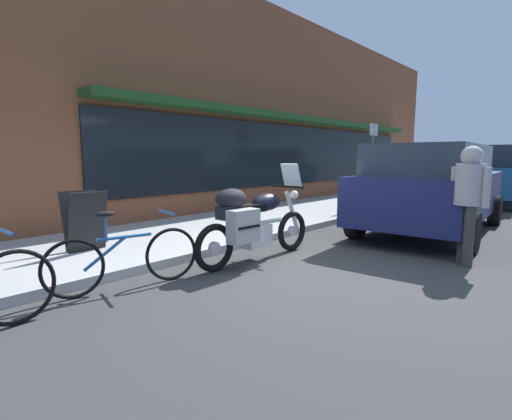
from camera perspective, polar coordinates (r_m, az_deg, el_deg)
ground_plane at (r=5.33m, az=5.96°, el=-8.42°), size 80.00×80.00×0.00m
storefront_building at (r=12.62m, az=6.15°, el=13.93°), size 20.04×0.90×5.74m
sidewalk_curb at (r=14.42m, az=18.23°, el=1.84°), size 30.00×2.93×0.12m
touring_motorcycle at (r=5.39m, az=-0.54°, el=-1.60°), size 2.24×0.62×1.40m
parked_bicycle at (r=4.59m, az=-19.03°, el=-6.83°), size 1.71×0.58×0.91m
parked_minivan at (r=8.35m, az=24.95°, el=3.26°), size 4.93×2.36×1.72m
pedestrian_walking at (r=5.96m, az=29.32°, el=2.50°), size 0.49×0.53×1.65m
sandwich_board_sign at (r=6.16m, az=-24.28°, el=-1.48°), size 0.55×0.40×0.88m
parking_sign_pole at (r=11.02m, az=17.01°, el=7.61°), size 0.44×0.07×2.31m
parked_car_down_block at (r=14.32m, az=31.30°, el=4.69°), size 4.62×2.39×1.83m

